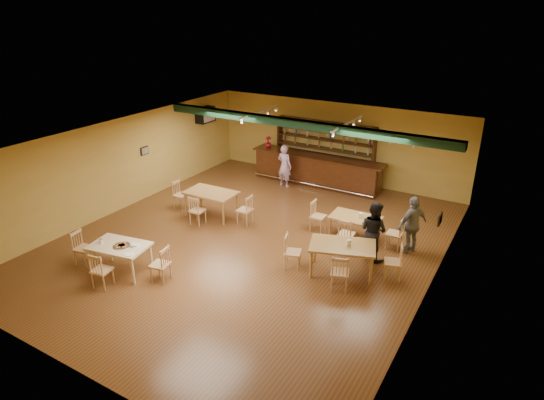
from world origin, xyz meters
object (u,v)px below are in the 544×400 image
Objects in this scene: patron_right_a at (373,231)px; patron_bar at (285,166)px; dining_table_a at (212,204)px; dining_table_d at (342,259)px; bar_counter at (317,170)px; dining_table_b at (355,228)px; near_table at (121,259)px.

patron_bar is at bearing -17.31° from patron_right_a.
dining_table_a is 1.01× the size of dining_table_d.
dining_table_a is 5.40m from patron_right_a.
bar_counter is 4.54m from dining_table_b.
near_table is at bearing 92.49° from patron_bar.
bar_counter is at bearing 66.81° from dining_table_a.
patron_bar is (0.63, 7.40, 0.42)m from near_table.
dining_table_d is 1.27m from patron_right_a.
patron_right_a is at bearing -1.74° from dining_table_a.
dining_table_a is at bearing 82.08° from near_table.
patron_right_a is (5.38, -0.01, 0.41)m from dining_table_a.
dining_table_d is at bearing -14.49° from dining_table_a.
dining_table_a is 4.65m from dining_table_b.
dining_table_a is at bearing 19.46° from patron_right_a.
patron_right_a is at bearing -46.25° from dining_table_b.
patron_right_a is at bearing 26.97° from near_table.
dining_table_d is at bearing 20.19° from near_table.
dining_table_b is 6.50m from near_table.
patron_bar is at bearing 75.26° from near_table.
near_table is (-4.85, -2.80, -0.02)m from dining_table_d.
dining_table_b is 1.97m from dining_table_d.
patron_right_a reaches higher than near_table.
patron_right_a is (5.25, 3.93, 0.43)m from near_table.
near_table is (0.13, -3.94, -0.02)m from dining_table_a.
dining_table_a reaches higher than dining_table_b.
dining_table_d is (3.29, -5.42, -0.16)m from bar_counter.
dining_table_a is 1.01× the size of patron_bar.
bar_counter is at bearing 102.26° from dining_table_d.
patron_right_a is (3.69, -4.29, 0.25)m from bar_counter.
near_table is (-4.45, -4.73, 0.03)m from dining_table_b.
patron_bar is at bearing 113.56° from dining_table_d.
patron_bar reaches higher than dining_table_b.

